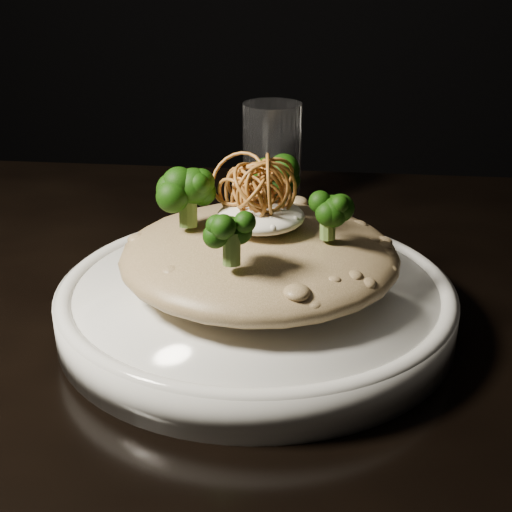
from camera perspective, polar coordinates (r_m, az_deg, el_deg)
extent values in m
cube|color=black|center=(0.58, -9.63, -6.39)|extent=(1.10, 0.80, 0.04)
cylinder|color=silver|center=(0.54, 0.00, -3.85)|extent=(0.30, 0.30, 0.03)
ellipsoid|color=brown|center=(0.53, 0.28, 0.05)|extent=(0.21, 0.21, 0.05)
ellipsoid|color=white|center=(0.52, 0.38, 3.21)|extent=(0.06, 0.06, 0.02)
cylinder|color=white|center=(0.78, 1.29, 8.09)|extent=(0.08, 0.08, 0.11)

